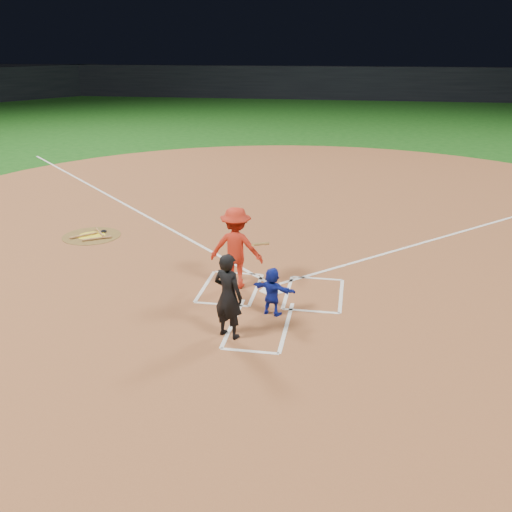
% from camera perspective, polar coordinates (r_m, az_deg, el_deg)
% --- Properties ---
extents(ground, '(120.00, 120.00, 0.00)m').
position_cam_1_polar(ground, '(13.20, 1.58, -3.54)').
color(ground, '#134711').
rests_on(ground, ground).
extents(home_plate_dirt, '(28.00, 28.00, 0.01)m').
position_cam_1_polar(home_plate_dirt, '(18.80, 4.27, 3.86)').
color(home_plate_dirt, brown).
rests_on(home_plate_dirt, ground).
extents(stadium_wall_far, '(80.00, 1.20, 3.20)m').
position_cam_1_polar(stadium_wall_far, '(60.08, 8.62, 16.72)').
color(stadium_wall_far, black).
rests_on(stadium_wall_far, ground).
extents(home_plate, '(0.60, 0.60, 0.02)m').
position_cam_1_polar(home_plate, '(13.20, 1.58, -3.46)').
color(home_plate, white).
rests_on(home_plate, home_plate_dirt).
extents(on_deck_circle, '(1.70, 1.70, 0.01)m').
position_cam_1_polar(on_deck_circle, '(17.59, -16.11, 1.94)').
color(on_deck_circle, brown).
rests_on(on_deck_circle, home_plate_dirt).
extents(on_deck_logo, '(0.80, 0.80, 0.00)m').
position_cam_1_polar(on_deck_logo, '(17.59, -16.12, 1.97)').
color(on_deck_logo, yellow).
rests_on(on_deck_logo, on_deck_circle).
extents(on_deck_bat_a, '(0.57, 0.70, 0.06)m').
position_cam_1_polar(on_deck_bat_a, '(17.73, -15.35, 2.29)').
color(on_deck_bat_a, '#9A6738').
rests_on(on_deck_bat_a, on_deck_circle).
extents(on_deck_bat_b, '(0.62, 0.66, 0.06)m').
position_cam_1_polar(on_deck_bat_b, '(17.59, -16.85, 1.99)').
color(on_deck_bat_b, '#9A6538').
rests_on(on_deck_bat_b, on_deck_circle).
extents(on_deck_bat_c, '(0.74, 0.51, 0.06)m').
position_cam_1_polar(on_deck_bat_c, '(17.20, -15.65, 1.70)').
color(on_deck_bat_c, '#926035').
rests_on(on_deck_bat_c, on_deck_circle).
extents(bat_weight_donut, '(0.19, 0.19, 0.05)m').
position_cam_1_polar(bat_weight_donut, '(17.84, -15.00, 2.41)').
color(bat_weight_donut, black).
rests_on(bat_weight_donut, on_deck_circle).
extents(catcher, '(1.01, 0.58, 1.04)m').
position_cam_1_polar(catcher, '(11.89, 1.64, -3.56)').
color(catcher, '#1424A3').
rests_on(catcher, home_plate_dirt).
extents(umpire, '(0.73, 0.62, 1.71)m').
position_cam_1_polar(umpire, '(10.90, -2.80, -4.00)').
color(umpire, black).
rests_on(umpire, home_plate_dirt).
extents(chalk_markings, '(28.35, 17.32, 0.01)m').
position_cam_1_polar(chalk_markings, '(18.12, 4.04, 3.25)').
color(chalk_markings, white).
rests_on(chalk_markings, home_plate_dirt).
extents(batter_at_plate, '(1.37, 0.93, 1.91)m').
position_cam_1_polar(batter_at_plate, '(13.10, -2.00, 0.82)').
color(batter_at_plate, red).
rests_on(batter_at_plate, home_plate_dirt).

